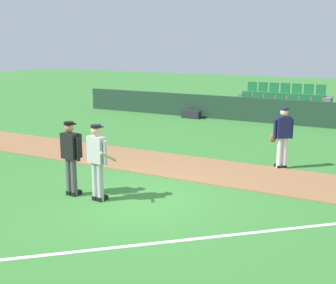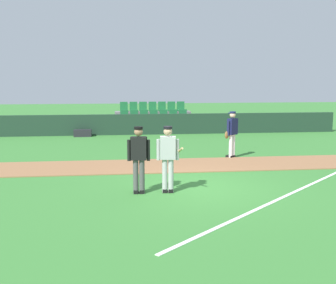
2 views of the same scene
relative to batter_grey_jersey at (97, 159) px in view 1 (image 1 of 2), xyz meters
name	(u,v)px [view 1 (image 1 of 2)]	position (x,y,z in m)	size (l,w,h in m)	color
ground_plane	(139,199)	(0.76, 0.51, -0.97)	(80.00, 80.00, 0.00)	#387A33
infield_dirt_path	(193,168)	(0.76, 3.44, -0.95)	(28.00, 2.36, 0.03)	#936642
foul_line_chalk	(259,232)	(3.76, 0.01, -0.96)	(12.00, 0.10, 0.01)	white
dugout_fence	(273,111)	(0.76, 11.84, -0.42)	(20.00, 0.16, 1.10)	#1E3828
stadium_bleachers	(281,109)	(0.76, 13.29, -0.49)	(4.45, 2.10, 1.65)	slate
batter_grey_jersey	(97,159)	(0.00, 0.00, 0.00)	(0.66, 0.79, 1.76)	#B2B2B2
umpire_home_plate	(71,154)	(-0.77, 0.01, 0.03)	(0.59, 0.33, 1.76)	#4C4C4C
runner_navy_jersey	(282,136)	(2.98, 4.63, -0.01)	(0.60, 0.47, 1.76)	white
equipment_bag	(191,114)	(-3.07, 11.39, -0.79)	(0.90, 0.36, 0.36)	#232328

